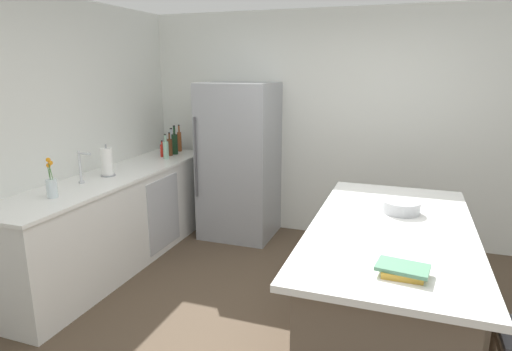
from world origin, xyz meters
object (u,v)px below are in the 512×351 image
cookbook_stack (402,270)px  mixing_bowl (401,207)px  sink_faucet (81,167)px  kitchen_island (387,287)px  wine_bottle (175,143)px  hot_sauce_bottle (162,150)px  syrup_bottle (170,147)px  vinegar_bottle (179,141)px  paper_towel_roll (107,162)px  soda_bottle (172,142)px  flower_vase (52,185)px  refrigerator (239,161)px  gin_bottle (166,149)px

cookbook_stack → mixing_bowl: mixing_bowl is taller
sink_faucet → mixing_bowl: bearing=3.1°
kitchen_island → wine_bottle: (-2.61, 1.66, 0.60)m
sink_faucet → hot_sauce_bottle: 1.31m
syrup_bottle → vinegar_bottle: bearing=95.9°
paper_towel_roll → cookbook_stack: bearing=-23.6°
paper_towel_roll → soda_bottle: 1.29m
paper_towel_roll → hot_sauce_bottle: 0.99m
kitchen_island → wine_bottle: size_ratio=6.03×
cookbook_stack → flower_vase: bearing=170.6°
flower_vase → mixing_bowl: flower_vase is taller
kitchen_island → soda_bottle: bearing=147.0°
vinegar_bottle → syrup_bottle: bearing=-84.1°
refrigerator → vinegar_bottle: (-0.87, 0.16, 0.16)m
wine_bottle → hot_sauce_bottle: (-0.06, -0.19, -0.05)m
paper_towel_roll → soda_bottle: paper_towel_roll is taller
hot_sauce_bottle → cookbook_stack: (2.76, -2.20, -0.06)m
kitchen_island → mixing_bowl: (0.05, 0.31, 0.50)m
soda_bottle → cookbook_stack: bearing=-41.7°
vinegar_bottle → gin_bottle: 0.47m
gin_bottle → vinegar_bottle: bearing=100.1°
soda_bottle → gin_bottle: (0.15, -0.38, -0.01)m
sink_faucet → soda_bottle: 1.60m
kitchen_island → mixing_bowl: 0.59m
paper_towel_roll → gin_bottle: paper_towel_roll is taller
paper_towel_roll → kitchen_island: bearing=-10.1°
flower_vase → syrup_bottle: size_ratio=1.18×
refrigerator → gin_bottle: bearing=-158.5°
sink_faucet → syrup_bottle: sink_faucet is taller
wine_bottle → gin_bottle: size_ratio=1.22×
sink_faucet → syrup_bottle: size_ratio=1.07×
flower_vase → soda_bottle: bearing=92.3°
soda_bottle → mixing_bowl: (2.76, -1.45, -0.09)m
cookbook_stack → refrigerator: bearing=127.6°
paper_towel_roll → syrup_bottle: 1.08m
soda_bottle → syrup_bottle: size_ratio=1.07×
refrigerator → soda_bottle: (-0.93, 0.07, 0.16)m
flower_vase → soda_bottle: 2.04m
wine_bottle → gin_bottle: (0.04, -0.28, -0.02)m
gin_bottle → wine_bottle: bearing=98.7°
paper_towel_roll → vinegar_bottle: bearing=88.8°
soda_bottle → syrup_bottle: (0.09, -0.20, -0.02)m
kitchen_island → paper_towel_roll: (-2.68, 0.48, 0.60)m
gin_bottle → flower_vase: bearing=-92.2°
syrup_bottle → wine_bottle: bearing=84.3°
paper_towel_roll → syrup_bottle: size_ratio=1.11×
syrup_bottle → flower_vase: bearing=-90.3°
soda_bottle → kitchen_island: bearing=-33.0°
soda_bottle → cookbook_stack: (2.80, -2.49, -0.11)m
refrigerator → wine_bottle: 0.85m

